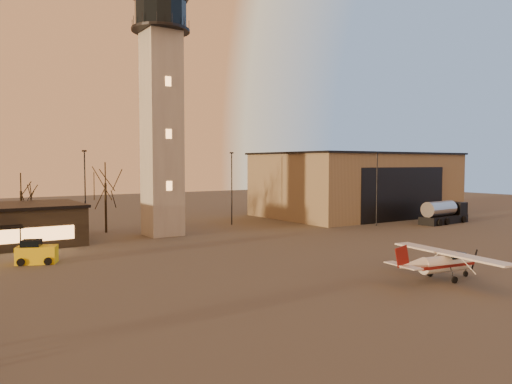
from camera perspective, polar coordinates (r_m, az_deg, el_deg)
ground at (r=35.88m, az=8.83°, el=-10.64°), size 220.00×220.00×0.00m
control_tower at (r=60.92m, az=-10.75°, el=10.52°), size 6.80×6.80×32.60m
hangar at (r=84.34m, az=11.37°, el=0.90°), size 30.60×20.60×10.30m
light_poles at (r=61.63m, az=-10.58°, el=0.27°), size 58.50×12.25×10.14m
tree_row at (r=65.62m, az=-24.93°, el=0.66°), size 37.20×9.20×8.80m
cessna_front at (r=40.02m, az=20.91°, el=-7.92°), size 8.30×10.47×2.87m
fuel_truck at (r=76.24m, az=20.66°, el=-2.41°), size 8.95×3.44×3.26m
service_cart at (r=47.17m, az=-23.83°, el=-6.55°), size 3.64×2.98×2.04m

